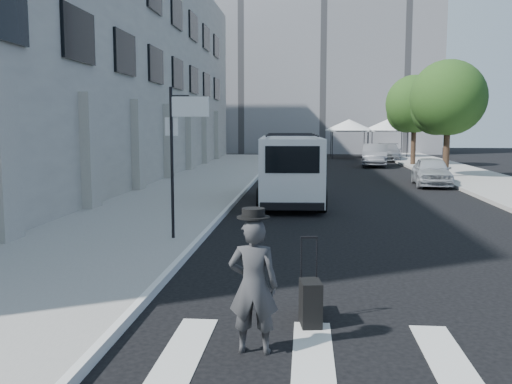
% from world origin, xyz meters
% --- Properties ---
extents(ground, '(120.00, 120.00, 0.00)m').
position_xyz_m(ground, '(0.00, 0.00, 0.00)').
color(ground, black).
rests_on(ground, ground).
extents(sidewalk_left, '(4.50, 48.00, 0.15)m').
position_xyz_m(sidewalk_left, '(-4.25, 16.00, 0.07)').
color(sidewalk_left, gray).
rests_on(sidewalk_left, ground).
extents(sidewalk_right, '(4.00, 56.00, 0.15)m').
position_xyz_m(sidewalk_right, '(9.00, 20.00, 0.07)').
color(sidewalk_right, gray).
rests_on(sidewalk_right, ground).
extents(building_left, '(10.00, 44.00, 12.00)m').
position_xyz_m(building_left, '(-11.50, 18.00, 6.00)').
color(building_left, gray).
rests_on(building_left, ground).
extents(building_far, '(22.00, 12.00, 25.00)m').
position_xyz_m(building_far, '(2.00, 50.00, 12.50)').
color(building_far, slate).
rests_on(building_far, ground).
extents(sign_pole, '(1.03, 0.07, 3.50)m').
position_xyz_m(sign_pole, '(-2.36, 3.20, 2.65)').
color(sign_pole, black).
rests_on(sign_pole, sidewalk_left).
extents(tree_near, '(3.80, 3.83, 6.03)m').
position_xyz_m(tree_near, '(7.50, 20.15, 3.97)').
color(tree_near, black).
rests_on(tree_near, ground).
extents(tree_far, '(3.80, 3.83, 6.03)m').
position_xyz_m(tree_far, '(7.50, 29.15, 3.97)').
color(tree_far, black).
rests_on(tree_far, ground).
extents(tent_left, '(4.00, 4.00, 3.20)m').
position_xyz_m(tent_left, '(4.00, 38.00, 2.71)').
color(tent_left, black).
rests_on(tent_left, ground).
extents(tent_right, '(4.00, 4.00, 3.20)m').
position_xyz_m(tent_right, '(7.20, 38.50, 2.71)').
color(tent_right, black).
rests_on(tent_right, ground).
extents(businessman, '(0.62, 0.41, 1.68)m').
position_xyz_m(businessman, '(-0.13, -3.00, 0.84)').
color(businessman, '#353537').
rests_on(businessman, ground).
extents(briefcase, '(0.15, 0.45, 0.34)m').
position_xyz_m(briefcase, '(0.63, -1.49, 0.17)').
color(briefcase, black).
rests_on(briefcase, ground).
extents(suitcase, '(0.34, 0.48, 1.23)m').
position_xyz_m(suitcase, '(0.58, -2.00, 0.33)').
color(suitcase, black).
rests_on(suitcase, ground).
extents(cargo_van, '(2.43, 6.34, 2.35)m').
position_xyz_m(cargo_van, '(-0.05, 10.42, 1.22)').
color(cargo_van, silver).
rests_on(cargo_van, ground).
extents(parked_car_a, '(1.90, 4.02, 1.33)m').
position_xyz_m(parked_car_a, '(6.20, 16.74, 0.67)').
color(parked_car_a, '#B2B7BB').
rests_on(parked_car_a, ground).
extents(parked_car_b, '(2.16, 4.68, 1.49)m').
position_xyz_m(parked_car_b, '(5.08, 28.72, 0.74)').
color(parked_car_b, slate).
rests_on(parked_car_b, ground).
extents(parked_car_c, '(2.40, 4.76, 1.32)m').
position_xyz_m(parked_car_c, '(6.80, 34.72, 0.66)').
color(parked_car_c, '#94969B').
rests_on(parked_car_c, ground).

